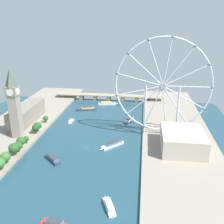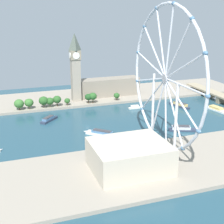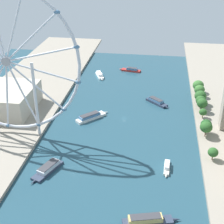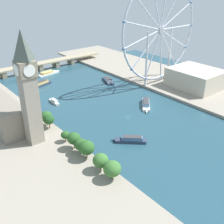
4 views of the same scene
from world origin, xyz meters
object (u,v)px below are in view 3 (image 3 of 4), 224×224
Objects in this scene: tour_boat_1 at (100,75)px; tour_boat_6 at (148,220)px; tour_boat_7 at (167,167)px; tour_boat_0 at (131,70)px; tour_boat_2 at (157,102)px; tour_boat_3 at (91,117)px; tour_boat_5 at (48,169)px; riverside_hall at (9,99)px; ferris_wheel at (6,62)px.

tour_boat_6 is (-71.50, 233.90, 0.40)m from tour_boat_1.
tour_boat_6 is at bearing -8.70° from tour_boat_7.
tour_boat_2 is at bearing 122.45° from tour_boat_0.
tour_boat_3 is 139.60m from tour_boat_6.
riverside_hall is at bearing -120.63° from tour_boat_5.
riverside_hall is 2.01× the size of tour_boat_0.
riverside_hall is at bearing -56.61° from tour_boat_1.
tour_boat_1 is 0.71× the size of tour_boat_6.
tour_boat_0 is at bearing -164.39° from tour_boat_7.
tour_boat_0 is 44.01m from tour_boat_1.
tour_boat_5 is (76.69, 126.63, 0.03)m from tour_boat_2.
tour_boat_3 is (-10.93, 108.12, 0.21)m from tour_boat_1.
tour_boat_5 is at bearing -78.34° from tour_boat_2.
tour_boat_6 is 1.69× the size of tour_boat_7.
tour_boat_1 is 1.02× the size of tour_boat_2.
tour_boat_3 is (25.54, 132.75, 0.43)m from tour_boat_0.
tour_boat_7 is (-11.39, -56.65, -0.77)m from tour_boat_6.
tour_boat_1 reaches higher than tour_boat_7.
riverside_hall reaches higher than tour_boat_3.
tour_boat_5 is at bearing 136.76° from tour_boat_6.
tour_boat_2 reaches higher than tour_boat_7.
ferris_wheel reaches higher than tour_boat_5.
tour_boat_5 is (4.64, 192.61, 0.08)m from tour_boat_1.
tour_boat_5 is 88.87m from tour_boat_7.
tour_boat_7 is (-87.53, -15.36, -0.45)m from tour_boat_5.
tour_boat_6 is at bearing -47.33° from tour_boat_2.
tour_boat_5 is at bearing -77.38° from tour_boat_7.
riverside_hall is 148.94m from tour_boat_2.
tour_boat_1 is at bearing -159.45° from tour_boat_5.
tour_boat_2 is (-142.98, -40.04, -11.72)m from riverside_hall.
ferris_wheel is 4.86× the size of tour_boat_1.
tour_boat_5 reaches higher than tour_boat_7.
ferris_wheel is at bearing -100.55° from tour_boat_7.
tour_boat_2 is 74.24m from tour_boat_3.
tour_boat_6 reaches higher than tour_boat_5.
tour_boat_0 is 135.19m from tour_boat_3.
tour_boat_2 is 167.93m from tour_boat_6.
tour_boat_5 is 0.90× the size of tour_boat_6.
tour_boat_3 is at bearing -168.52° from tour_boat_5.
ferris_wheel is 4.96× the size of tour_boat_2.
tour_boat_6 is (-35.03, 258.53, 0.61)m from tour_boat_0.
tour_boat_0 is 207.14m from tour_boat_7.
riverside_hall reaches higher than tour_boat_5.
ferris_wheel is at bearing -115.08° from tour_boat_5.
tour_boat_7 is (-10.84, 111.27, -0.42)m from tour_boat_2.
riverside_hall is 2.72× the size of tour_boat_7.
tour_boat_3 is at bearing -17.05° from tour_boat_1.
tour_boat_3 is 99.78m from tour_boat_7.
tour_boat_2 is at bearing -164.35° from riverside_hall.
ferris_wheel is 3.46× the size of tour_boat_6.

